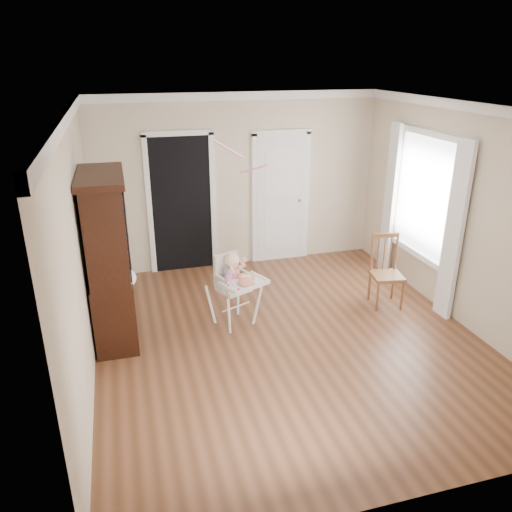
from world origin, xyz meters
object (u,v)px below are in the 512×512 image
object	(u,v)px
sippy_cup	(228,277)
dining_chair	(386,273)
cake	(246,280)
high_chair	(234,282)
china_cabinet	(110,259)

from	to	relation	value
sippy_cup	dining_chair	world-z (taller)	dining_chair
cake	dining_chair	xyz separation A→B (m)	(2.02, 0.23, -0.25)
high_chair	cake	world-z (taller)	high_chair
high_chair	sippy_cup	xyz separation A→B (m)	(-0.10, -0.17, 0.16)
dining_chair	sippy_cup	bearing A→B (deg)	-166.56
cake	dining_chair	bearing A→B (deg)	6.39
china_cabinet	dining_chair	world-z (taller)	china_cabinet
high_chair	sippy_cup	bearing A→B (deg)	-144.80
cake	china_cabinet	xyz separation A→B (m)	(-1.54, 0.35, 0.30)
sippy_cup	high_chair	bearing A→B (deg)	58.51
high_chair	sippy_cup	size ratio (longest dim) A/B	4.71
cake	china_cabinet	world-z (taller)	china_cabinet
china_cabinet	high_chair	bearing A→B (deg)	-4.43
dining_chair	cake	bearing A→B (deg)	-164.19
high_chair	sippy_cup	world-z (taller)	high_chair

